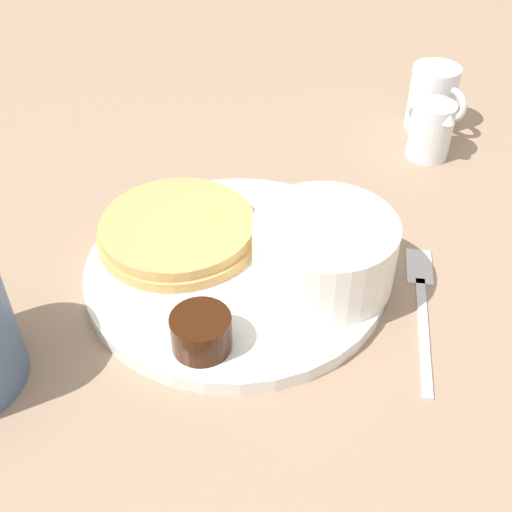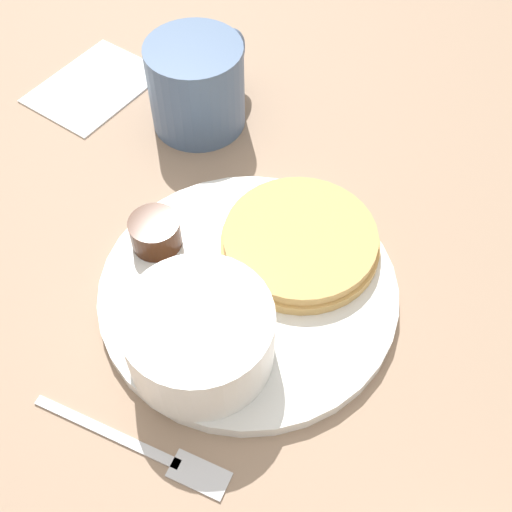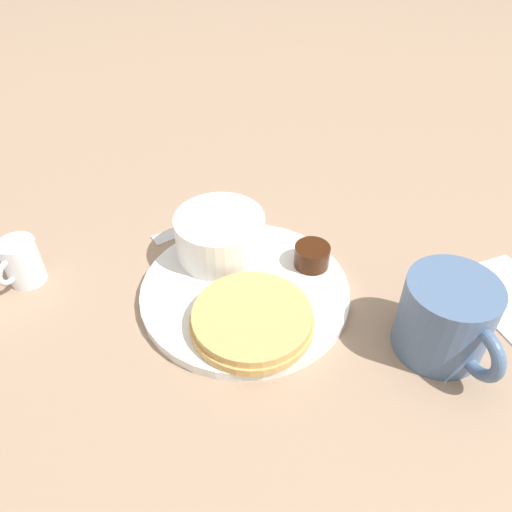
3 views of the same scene
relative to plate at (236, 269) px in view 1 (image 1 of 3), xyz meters
name	(u,v)px [view 1 (image 1 of 3)]	position (x,y,z in m)	size (l,w,h in m)	color
ground_plane	(236,275)	(0.00, 0.00, -0.01)	(4.00, 4.00, 0.00)	#9E7F66
plate	(236,269)	(0.00, 0.00, 0.00)	(0.23, 0.23, 0.01)	white
pancake_stack	(178,230)	(-0.05, 0.02, 0.01)	(0.13, 0.13, 0.02)	tan
bowl	(324,249)	(0.07, -0.01, 0.03)	(0.10, 0.10, 0.05)	white
syrup_cup	(201,332)	(-0.01, -0.09, 0.02)	(0.04, 0.04, 0.03)	#38190A
butter_ramekin	(338,276)	(0.08, -0.02, 0.02)	(0.05, 0.05, 0.04)	white
creamer_pitcher_near	(430,129)	(0.15, 0.20, 0.02)	(0.05, 0.05, 0.06)	white
creamer_pitcher_far	(433,97)	(0.16, 0.26, 0.03)	(0.06, 0.06, 0.07)	white
fork	(422,297)	(0.14, -0.01, 0.00)	(0.02, 0.15, 0.00)	silver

